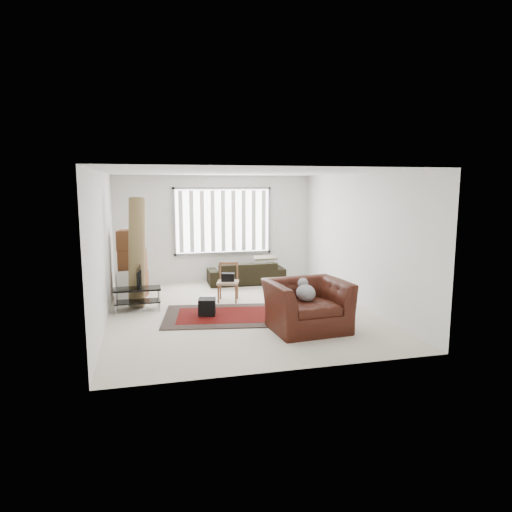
% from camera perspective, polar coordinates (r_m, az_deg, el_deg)
% --- Properties ---
extents(room, '(6.00, 6.02, 2.71)m').
position_cam_1_polar(room, '(9.25, -2.56, 4.51)').
color(room, beige).
rests_on(room, ground).
extents(persian_rug, '(2.64, 1.97, 0.02)m').
position_cam_1_polar(persian_rug, '(8.75, -3.48, -7.42)').
color(persian_rug, black).
rests_on(persian_rug, ground).
extents(tv_stand, '(0.91, 0.41, 0.46)m').
position_cam_1_polar(tv_stand, '(9.32, -14.61, -4.66)').
color(tv_stand, black).
rests_on(tv_stand, ground).
extents(tv, '(0.10, 0.74, 0.42)m').
position_cam_1_polar(tv, '(9.24, -14.70, -2.62)').
color(tv, black).
rests_on(tv, tv_stand).
extents(subwoofer, '(0.37, 0.37, 0.31)m').
position_cam_1_polar(subwoofer, '(8.75, -6.14, -6.33)').
color(subwoofer, black).
rests_on(subwoofer, persian_rug).
extents(moving_boxes, '(0.69, 0.65, 1.49)m').
position_cam_1_polar(moving_boxes, '(10.41, -15.23, -1.23)').
color(moving_boxes, brown).
rests_on(moving_boxes, ground).
extents(white_flatpack, '(0.55, 0.29, 0.67)m').
position_cam_1_polar(white_flatpack, '(10.02, -15.49, -3.72)').
color(white_flatpack, silver).
rests_on(white_flatpack, ground).
extents(rolled_rug, '(0.47, 0.75, 2.22)m').
position_cam_1_polar(rolled_rug, '(9.63, -14.67, 0.52)').
color(rolled_rug, brown).
rests_on(rolled_rug, ground).
extents(sofa, '(1.92, 0.86, 0.73)m').
position_cam_1_polar(sofa, '(11.45, -1.25, -1.66)').
color(sofa, black).
rests_on(sofa, ground).
extents(side_chair, '(0.54, 0.54, 0.82)m').
position_cam_1_polar(side_chair, '(9.75, -3.52, -3.03)').
color(side_chair, '#9B7F66').
rests_on(side_chair, ground).
extents(armchair, '(1.40, 1.25, 0.97)m').
position_cam_1_polar(armchair, '(7.88, 6.41, -5.71)').
color(armchair, '#38130B').
rests_on(armchair, ground).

